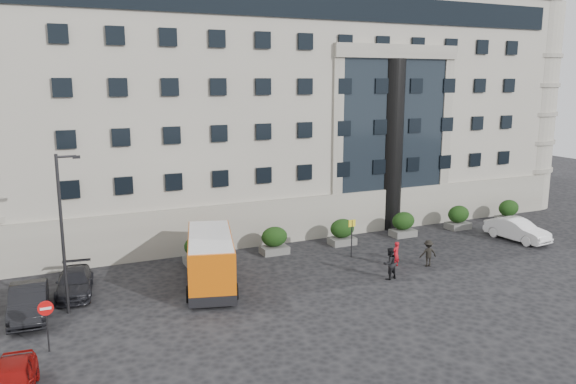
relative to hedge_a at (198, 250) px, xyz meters
name	(u,v)px	position (x,y,z in m)	size (l,w,h in m)	color
ground	(310,296)	(4.00, -7.80, -0.93)	(120.00, 120.00, 0.00)	black
civic_building	(262,108)	(10.00, 14.20, 8.07)	(44.00, 24.00, 18.00)	gray
entrance_column	(391,146)	(16.00, 2.50, 5.57)	(1.80, 1.80, 13.00)	black
hedge_a	(198,250)	(0.00, 0.00, 0.00)	(1.80, 1.26, 1.84)	#51514F
hedge_b	(274,240)	(5.20, 0.00, 0.00)	(1.80, 1.26, 1.84)	#51514F
hedge_c	(342,232)	(10.40, 0.00, 0.00)	(1.80, 1.26, 1.84)	#51514F
hedge_d	(403,224)	(15.60, 0.00, 0.00)	(1.80, 1.26, 1.84)	#51514F
hedge_e	(458,217)	(20.80, 0.00, 0.00)	(1.80, 1.26, 1.84)	#51514F
hedge_f	(508,211)	(26.00, 0.00, 0.00)	(1.80, 1.26, 1.84)	#51514F
street_lamp	(63,228)	(-7.94, -4.80, 3.44)	(1.16, 0.18, 8.00)	#262628
bus_stop_sign	(352,232)	(9.50, -2.80, 0.80)	(0.50, 0.08, 2.52)	#262628
no_entry_sign	(46,316)	(-9.00, -8.84, 0.72)	(0.64, 0.16, 2.32)	#262628
minibus	(211,258)	(-0.40, -4.06, 0.70)	(4.21, 7.46, 2.95)	#D15809
red_truck	(38,221)	(-9.10, 10.36, 0.42)	(3.29, 5.26, 2.63)	maroon
parked_car_a	(12,382)	(-10.30, -12.16, -0.26)	(1.58, 3.94, 1.34)	maroon
parked_car_b	(29,302)	(-9.76, -4.51, -0.14)	(1.68, 4.81, 1.58)	black
parked_car_c	(75,282)	(-7.50, -2.17, -0.28)	(1.83, 4.50, 1.31)	black
white_taxi	(517,230)	(22.48, -4.30, -0.15)	(1.65, 4.75, 1.56)	white
pedestrian_a	(396,254)	(11.07, -5.54, -0.13)	(0.58, 0.38, 1.59)	#AA111A
pedestrian_b	(389,263)	(9.39, -7.28, 0.02)	(0.92, 0.72, 1.90)	black
pedestrian_c	(428,253)	(12.93, -6.33, -0.09)	(1.09, 0.63, 1.68)	black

